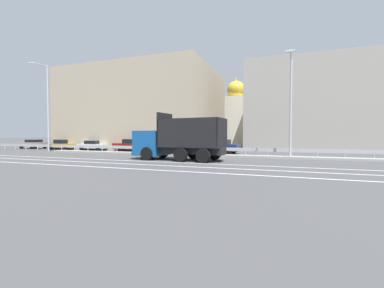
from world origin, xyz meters
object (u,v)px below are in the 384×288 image
object	(u,v)px
parked_car_4	(178,147)
parked_car_5	(221,146)
parked_car_2	(94,145)
parked_car_3	(132,145)
parked_car_1	(64,144)
street_lamp_0	(47,104)
street_lamp_1	(291,101)
church_tower	(236,114)
dump_truck	(169,144)
median_road_sign	(162,144)
parked_car_0	(33,144)

from	to	relation	value
parked_car_4	parked_car_5	size ratio (longest dim) A/B	1.03
parked_car_2	parked_car_3	world-z (taller)	parked_car_3
parked_car_1	parked_car_4	size ratio (longest dim) A/B	0.94
parked_car_1	parked_car_4	distance (m)	17.00
street_lamp_0	parked_car_1	distance (m)	6.38
street_lamp_1	church_tower	xyz separation A→B (m)	(-8.85, 23.60, 0.94)
street_lamp_0	dump_truck	bearing A→B (deg)	-13.23
dump_truck	parked_car_2	size ratio (longest dim) A/B	1.84
parked_car_4	parked_car_1	bearing A→B (deg)	-91.61
dump_truck	median_road_sign	world-z (taller)	dump_truck
street_lamp_1	parked_car_1	xyz separation A→B (m)	(-28.86, 3.92, -4.10)
parked_car_0	parked_car_5	size ratio (longest dim) A/B	0.99
dump_truck	church_tower	world-z (taller)	church_tower
parked_car_0	parked_car_3	distance (m)	16.82
street_lamp_1	parked_car_3	distance (m)	18.82
parked_car_0	parked_car_4	world-z (taller)	parked_car_0
median_road_sign	church_tower	size ratio (longest dim) A/B	0.17
dump_truck	parked_car_4	size ratio (longest dim) A/B	1.79
parked_car_4	parked_car_5	distance (m)	4.99
street_lamp_1	parked_car_0	xyz separation A→B (m)	(-34.78, 4.12, -4.10)
street_lamp_1	parked_car_2	size ratio (longest dim) A/B	2.07
street_lamp_0	parked_car_4	bearing A→B (deg)	13.19
street_lamp_1	parked_car_5	distance (m)	8.80
parked_car_5	street_lamp_0	bearing A→B (deg)	104.23
parked_car_1	parked_car_3	size ratio (longest dim) A/B	0.89
median_road_sign	street_lamp_0	bearing A→B (deg)	-179.60
dump_truck	parked_car_1	distance (m)	21.23
street_lamp_1	church_tower	world-z (taller)	church_tower
parked_car_0	parked_car_4	distance (m)	22.93
parked_car_0	parked_car_1	size ratio (longest dim) A/B	1.02
median_road_sign	church_tower	distance (m)	23.94
median_road_sign	parked_car_0	world-z (taller)	median_road_sign
street_lamp_0	parked_car_2	distance (m)	7.27
parked_car_5	parked_car_1	bearing A→B (deg)	94.04
parked_car_1	church_tower	distance (m)	28.51
street_lamp_1	parked_car_3	bearing A→B (deg)	167.82
parked_car_1	parked_car_4	xyz separation A→B (m)	(17.00, -0.05, -0.04)
parked_car_0	church_tower	distance (m)	32.82
dump_truck	parked_car_0	world-z (taller)	dump_truck
parked_car_2	parked_car_4	size ratio (longest dim) A/B	0.98
street_lamp_1	parked_car_5	xyz separation A→B (m)	(-6.86, 3.76, -4.02)
parked_car_4	parked_car_5	world-z (taller)	parked_car_5
median_road_sign	parked_car_3	xyz separation A→B (m)	(-5.87, 3.55, -0.37)
street_lamp_1	median_road_sign	bearing A→B (deg)	178.45
parked_car_2	parked_car_3	size ratio (longest dim) A/B	0.92
dump_truck	street_lamp_1	xyz separation A→B (m)	(9.20, 4.07, 3.51)
parked_car_3	dump_truck	bearing A→B (deg)	-129.15
median_road_sign	parked_car_1	bearing A→B (deg)	167.89
church_tower	median_road_sign	bearing A→B (deg)	-97.94
street_lamp_1	parked_car_4	size ratio (longest dim) A/B	2.02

